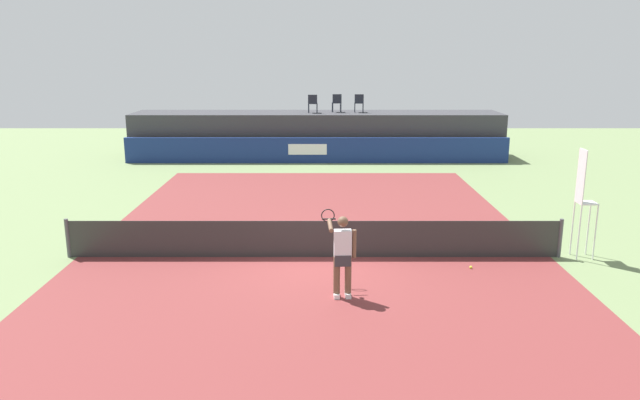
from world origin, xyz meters
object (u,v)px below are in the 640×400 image
(tennis_player, at_px, (341,254))
(tennis_ball, at_px, (470,267))
(net_post_far, at_px, (559,238))
(umpire_chair, at_px, (582,196))
(spectator_chair_center, at_px, (358,102))
(net_post_near, at_px, (66,238))
(spectator_chair_far_left, at_px, (311,103))
(spectator_chair_left, at_px, (335,102))

(tennis_player, xyz_separation_m, tennis_ball, (3.15, 1.70, -0.92))
(net_post_far, bearing_deg, umpire_chair, -0.07)
(tennis_player, distance_m, tennis_ball, 3.70)
(spectator_chair_center, xyz_separation_m, net_post_far, (4.14, -15.26, -2.19))
(tennis_ball, bearing_deg, tennis_player, -151.70)
(umpire_chair, height_order, net_post_far, umpire_chair)
(tennis_player, bearing_deg, net_post_near, 159.44)
(net_post_near, bearing_deg, umpire_chair, -0.00)
(tennis_player, bearing_deg, spectator_chair_far_left, 92.66)
(spectator_chair_far_left, relative_size, spectator_chair_center, 1.00)
(net_post_far, relative_size, tennis_ball, 14.71)
(spectator_chair_center, relative_size, net_post_far, 0.89)
(spectator_chair_center, distance_m, net_post_near, 17.49)
(spectator_chair_far_left, relative_size, tennis_player, 0.50)
(umpire_chair, xyz_separation_m, tennis_player, (-6.05, -2.56, -0.63))
(tennis_ball, bearing_deg, umpire_chair, 16.50)
(umpire_chair, height_order, tennis_ball, umpire_chair)
(net_post_near, height_order, tennis_ball, net_post_near)
(umpire_chair, xyz_separation_m, net_post_far, (-0.46, 0.00, -1.09))
(net_post_far, bearing_deg, spectator_chair_far_left, 113.16)
(umpire_chair, bearing_deg, net_post_near, 180.00)
(spectator_chair_far_left, bearing_deg, tennis_player, -87.34)
(spectator_chair_far_left, height_order, umpire_chair, spectator_chair_far_left)
(spectator_chair_left, distance_m, umpire_chair, 16.39)
(tennis_player, bearing_deg, net_post_far, 24.60)
(spectator_chair_center, bearing_deg, spectator_chair_left, 176.30)
(spectator_chair_far_left, height_order, spectator_chair_center, same)
(spectator_chair_left, xyz_separation_m, tennis_ball, (2.79, -16.19, -2.66))
(spectator_chair_center, xyz_separation_m, tennis_ball, (1.71, -16.12, -2.66))
(net_post_far, bearing_deg, spectator_chair_left, 108.82)
(spectator_chair_left, xyz_separation_m, spectator_chair_center, (1.09, -0.07, 0.00))
(spectator_chair_far_left, bearing_deg, spectator_chair_left, 17.36)
(net_post_far, relative_size, tennis_player, 0.56)
(spectator_chair_far_left, distance_m, spectator_chair_center, 2.28)
(umpire_chair, height_order, net_post_near, umpire_chair)
(net_post_near, xyz_separation_m, net_post_far, (12.40, 0.00, 0.00))
(spectator_chair_left, bearing_deg, umpire_chair, -69.64)
(tennis_player, height_order, tennis_ball, tennis_player)
(net_post_far, distance_m, tennis_player, 6.16)
(spectator_chair_center, height_order, net_post_far, spectator_chair_center)
(spectator_chair_far_left, bearing_deg, net_post_near, -111.85)
(tennis_player, bearing_deg, umpire_chair, 22.91)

